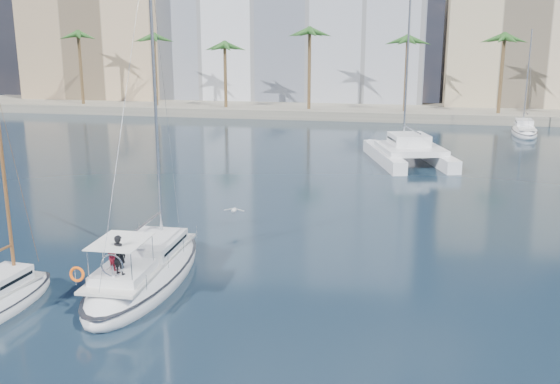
# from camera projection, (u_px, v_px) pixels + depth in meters

# --- Properties ---
(ground) EXTENTS (160.00, 160.00, 0.00)m
(ground) POSITION_uv_depth(u_px,v_px,m) (257.00, 270.00, 29.82)
(ground) COLOR black
(ground) RESTS_ON ground
(quay) EXTENTS (120.00, 14.00, 1.20)m
(quay) POSITION_uv_depth(u_px,v_px,m) (357.00, 111.00, 87.69)
(quay) COLOR gray
(quay) RESTS_ON ground
(building_modern) EXTENTS (42.00, 16.00, 28.00)m
(building_modern) POSITION_uv_depth(u_px,v_px,m) (289.00, 15.00, 98.13)
(building_modern) COLOR white
(building_modern) RESTS_ON ground
(building_tan_left) EXTENTS (22.00, 14.00, 22.00)m
(building_tan_left) POSITION_uv_depth(u_px,v_px,m) (102.00, 35.00, 100.76)
(building_tan_left) COLOR tan
(building_tan_left) RESTS_ON ground
(building_beige) EXTENTS (20.00, 14.00, 20.00)m
(building_beige) POSITION_uv_depth(u_px,v_px,m) (517.00, 42.00, 89.78)
(building_beige) COLOR #C1AB8A
(building_beige) RESTS_ON ground
(palm_left) EXTENTS (3.60, 3.60, 12.30)m
(palm_left) POSITION_uv_depth(u_px,v_px,m) (115.00, 40.00, 88.00)
(palm_left) COLOR brown
(palm_left) RESTS_ON ground
(palm_centre) EXTENTS (3.60, 3.60, 12.30)m
(palm_centre) POSITION_uv_depth(u_px,v_px,m) (357.00, 40.00, 81.53)
(palm_centre) COLOR brown
(palm_centre) RESTS_ON ground
(main_sloop) EXTENTS (3.65, 10.76, 15.87)m
(main_sloop) POSITION_uv_depth(u_px,v_px,m) (145.00, 273.00, 28.07)
(main_sloop) COLOR white
(main_sloop) RESTS_ON ground
(catamaran) EXTENTS (8.51, 12.40, 16.54)m
(catamaran) POSITION_uv_depth(u_px,v_px,m) (409.00, 150.00, 54.93)
(catamaran) COLOR white
(catamaran) RESTS_ON ground
(seagull) EXTENTS (1.24, 0.53, 0.23)m
(seagull) POSITION_uv_depth(u_px,v_px,m) (234.00, 210.00, 36.39)
(seagull) COLOR silver
(seagull) RESTS_ON ground
(moored_yacht_a) EXTENTS (3.37, 9.52, 11.90)m
(moored_yacht_a) POSITION_uv_depth(u_px,v_px,m) (524.00, 134.00, 70.72)
(moored_yacht_a) COLOR white
(moored_yacht_a) RESTS_ON ground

